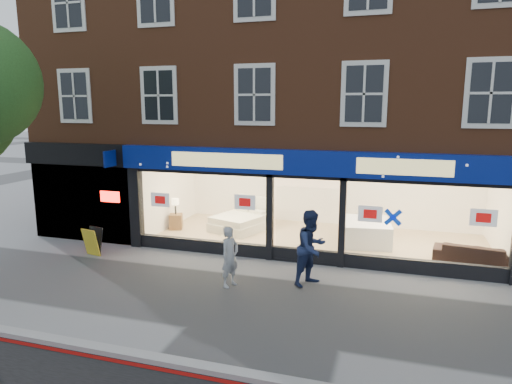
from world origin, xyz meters
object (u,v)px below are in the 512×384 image
at_px(pedestrian_grey, 230,256).
at_px(mattress_stack, 366,232).
at_px(sofa, 473,254).
at_px(display_bed, 242,221).
at_px(pedestrian_blue, 311,248).
at_px(a_board, 93,241).

bearing_deg(pedestrian_grey, mattress_stack, -12.45).
distance_m(mattress_stack, sofa, 3.25).
bearing_deg(sofa, display_bed, -3.50).
xyz_separation_m(pedestrian_grey, pedestrian_blue, (1.94, 0.71, 0.20)).
bearing_deg(pedestrian_grey, a_board, 99.93).
distance_m(mattress_stack, pedestrian_grey, 5.44).
bearing_deg(mattress_stack, pedestrian_blue, -106.65).
xyz_separation_m(display_bed, pedestrian_blue, (3.28, -4.11, 0.56)).
bearing_deg(mattress_stack, a_board, -156.35).
relative_size(mattress_stack, a_board, 2.34).
xyz_separation_m(display_bed, a_board, (-3.49, -3.80, 0.02)).
xyz_separation_m(mattress_stack, pedestrian_grey, (-3.06, -4.48, 0.31)).
bearing_deg(display_bed, pedestrian_grey, -54.67).
bearing_deg(a_board, pedestrian_blue, 9.03).
relative_size(sofa, a_board, 2.40).
xyz_separation_m(mattress_stack, sofa, (3.00, -1.25, -0.06)).
xyz_separation_m(mattress_stack, a_board, (-7.90, -3.46, -0.03)).
relative_size(display_bed, pedestrian_grey, 1.52).
height_order(mattress_stack, pedestrian_grey, pedestrian_grey).
distance_m(pedestrian_grey, pedestrian_blue, 2.07).
bearing_deg(sofa, mattress_stack, -14.07).
xyz_separation_m(display_bed, mattress_stack, (4.41, -0.34, 0.05)).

